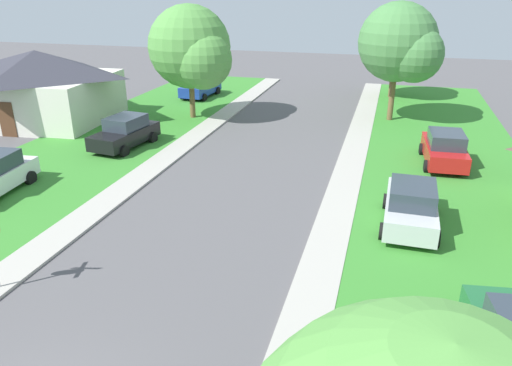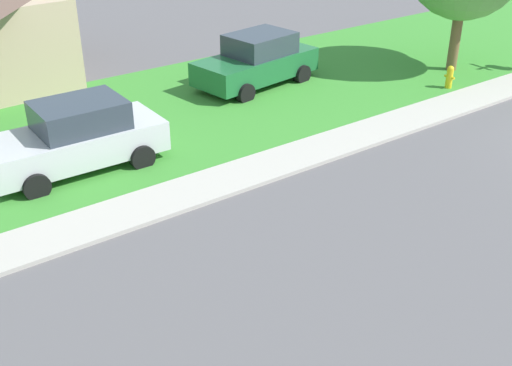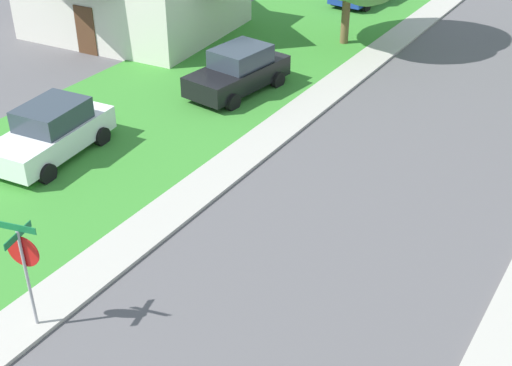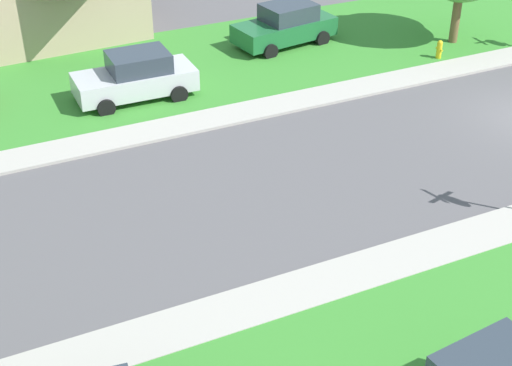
{
  "view_description": "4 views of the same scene",
  "coord_description": "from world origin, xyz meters",
  "px_view_note": "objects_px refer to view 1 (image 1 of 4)",
  "views": [
    {
      "loc": [
        6.28,
        -5.11,
        8.47
      ],
      "look_at": [
        1.66,
        11.35,
        1.4
      ],
      "focal_mm": 33.87,
      "sensor_mm": 36.0,
      "label": 1
    },
    {
      "loc": [
        -6.76,
        16.93,
        7.24
      ],
      "look_at": [
        2.09,
        10.45,
        1.4
      ],
      "focal_mm": 44.82,
      "sensor_mm": 36.0,
      "label": 2
    },
    {
      "loc": [
        5.81,
        -2.64,
        10.72
      ],
      "look_at": [
        -2.29,
        10.36,
        1.4
      ],
      "focal_mm": 48.24,
      "sensor_mm": 36.0,
      "label": 3
    },
    {
      "loc": [
        -17.08,
        18.85,
        11.89
      ],
      "look_at": [
        -1.73,
        11.58,
        1.4
      ],
      "focal_mm": 53.19,
      "sensor_mm": 36.0,
      "label": 4
    }
  ],
  "objects_px": {
    "car_black_near_corner": "(125,132)",
    "tree_sidewalk_far": "(399,49)",
    "car_blue_behind_trees": "(201,86)",
    "tree_sidewalk_mid": "(193,50)",
    "car_silver_across_road": "(411,206)",
    "tree_across_right": "(402,45)",
    "house_left_setback": "(40,85)",
    "car_red_far_down_street": "(444,149)"
  },
  "relations": [
    {
      "from": "car_black_near_corner",
      "to": "tree_sidewalk_far",
      "type": "height_order",
      "value": "tree_sidewalk_far"
    },
    {
      "from": "car_blue_behind_trees",
      "to": "tree_sidewalk_mid",
      "type": "distance_m",
      "value": 7.77
    },
    {
      "from": "tree_sidewalk_far",
      "to": "tree_sidewalk_mid",
      "type": "height_order",
      "value": "tree_sidewalk_mid"
    },
    {
      "from": "car_silver_across_road",
      "to": "tree_across_right",
      "type": "xyz_separation_m",
      "value": [
        -0.78,
        15.35,
        4.04
      ]
    },
    {
      "from": "tree_across_right",
      "to": "tree_sidewalk_mid",
      "type": "relative_size",
      "value": 1.02
    },
    {
      "from": "car_silver_across_road",
      "to": "tree_sidewalk_mid",
      "type": "bearing_deg",
      "value": 137.76
    },
    {
      "from": "house_left_setback",
      "to": "car_blue_behind_trees",
      "type": "bearing_deg",
      "value": 53.06
    },
    {
      "from": "tree_sidewalk_far",
      "to": "car_blue_behind_trees",
      "type": "bearing_deg",
      "value": -166.03
    },
    {
      "from": "car_red_far_down_street",
      "to": "tree_sidewalk_far",
      "type": "height_order",
      "value": "tree_sidewalk_far"
    },
    {
      "from": "tree_sidewalk_mid",
      "to": "car_silver_across_road",
      "type": "bearing_deg",
      "value": -42.24
    },
    {
      "from": "tree_sidewalk_far",
      "to": "tree_across_right",
      "type": "distance_m",
      "value": 7.32
    },
    {
      "from": "tree_sidewalk_mid",
      "to": "house_left_setback",
      "type": "bearing_deg",
      "value": -161.55
    },
    {
      "from": "car_blue_behind_trees",
      "to": "tree_across_right",
      "type": "relative_size",
      "value": 0.58
    },
    {
      "from": "car_black_near_corner",
      "to": "tree_sidewalk_mid",
      "type": "xyz_separation_m",
      "value": [
        1.41,
        6.73,
        3.67
      ]
    },
    {
      "from": "tree_sidewalk_mid",
      "to": "car_blue_behind_trees",
      "type": "bearing_deg",
      "value": 108.86
    },
    {
      "from": "car_silver_across_road",
      "to": "tree_sidewalk_far",
      "type": "height_order",
      "value": "tree_sidewalk_far"
    },
    {
      "from": "car_black_near_corner",
      "to": "house_left_setback",
      "type": "xyz_separation_m",
      "value": [
        -8.05,
        3.57,
        1.5
      ]
    },
    {
      "from": "car_red_far_down_street",
      "to": "tree_sidewalk_far",
      "type": "bearing_deg",
      "value": 99.75
    },
    {
      "from": "tree_sidewalk_mid",
      "to": "house_left_setback",
      "type": "distance_m",
      "value": 10.21
    },
    {
      "from": "car_red_far_down_street",
      "to": "house_left_setback",
      "type": "xyz_separation_m",
      "value": [
        -24.82,
        1.82,
        1.5
      ]
    },
    {
      "from": "car_silver_across_road",
      "to": "house_left_setback",
      "type": "bearing_deg",
      "value": 158.23
    },
    {
      "from": "tree_sidewalk_far",
      "to": "house_left_setback",
      "type": "xyz_separation_m",
      "value": [
        -22.21,
        -13.37,
        -1.47
      ]
    },
    {
      "from": "car_red_far_down_street",
      "to": "tree_sidewalk_mid",
      "type": "distance_m",
      "value": 16.55
    },
    {
      "from": "tree_sidewalk_far",
      "to": "house_left_setback",
      "type": "distance_m",
      "value": 25.96
    },
    {
      "from": "car_black_near_corner",
      "to": "tree_across_right",
      "type": "bearing_deg",
      "value": 34.19
    },
    {
      "from": "car_black_near_corner",
      "to": "tree_across_right",
      "type": "distance_m",
      "value": 17.72
    },
    {
      "from": "house_left_setback",
      "to": "tree_across_right",
      "type": "bearing_deg",
      "value": 15.33
    },
    {
      "from": "tree_across_right",
      "to": "tree_sidewalk_mid",
      "type": "height_order",
      "value": "tree_across_right"
    },
    {
      "from": "car_silver_across_road",
      "to": "car_red_far_down_street",
      "type": "bearing_deg",
      "value": 76.98
    },
    {
      "from": "car_black_near_corner",
      "to": "house_left_setback",
      "type": "bearing_deg",
      "value": 156.07
    },
    {
      "from": "car_silver_across_road",
      "to": "tree_across_right",
      "type": "distance_m",
      "value": 15.89
    },
    {
      "from": "car_silver_across_road",
      "to": "car_red_far_down_street",
      "type": "distance_m",
      "value": 7.6
    },
    {
      "from": "tree_sidewalk_mid",
      "to": "tree_sidewalk_far",
      "type": "bearing_deg",
      "value": 38.7
    },
    {
      "from": "car_silver_across_road",
      "to": "tree_sidewalk_mid",
      "type": "height_order",
      "value": "tree_sidewalk_mid"
    },
    {
      "from": "car_blue_behind_trees",
      "to": "house_left_setback",
      "type": "relative_size",
      "value": 0.46
    },
    {
      "from": "car_red_far_down_street",
      "to": "tree_across_right",
      "type": "relative_size",
      "value": 0.58
    },
    {
      "from": "car_red_far_down_street",
      "to": "tree_sidewalk_mid",
      "type": "relative_size",
      "value": 0.6
    },
    {
      "from": "car_black_near_corner",
      "to": "car_blue_behind_trees",
      "type": "relative_size",
      "value": 1.02
    },
    {
      "from": "tree_sidewalk_far",
      "to": "tree_across_right",
      "type": "bearing_deg",
      "value": -89.06
    },
    {
      "from": "tree_across_right",
      "to": "tree_sidewalk_far",
      "type": "bearing_deg",
      "value": 90.94
    },
    {
      "from": "tree_across_right",
      "to": "house_left_setback",
      "type": "height_order",
      "value": "tree_across_right"
    },
    {
      "from": "house_left_setback",
      "to": "car_silver_across_road",
      "type": "bearing_deg",
      "value": -21.77
    }
  ]
}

